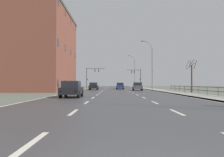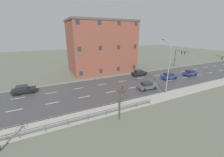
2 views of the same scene
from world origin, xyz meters
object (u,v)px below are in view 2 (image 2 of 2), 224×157
Objects in this scene: car_near_left at (24,89)px; car_mid_centre at (147,86)px; street_lamp_midground at (168,68)px; car_far_left at (190,73)px; car_far_right at (169,76)px; car_distant at (139,73)px; traffic_signal_left at (179,55)px; brick_building at (102,46)px.

car_near_left is 24.49m from car_mid_centre.
street_lamp_midground is 2.41× the size of car_far_left.
car_mid_centre is 1.01× the size of car_far_right.
car_near_left is 1.00× the size of car_distant.
car_far_right is at bearing -56.80° from traffic_signal_left.
street_lamp_midground reaches higher than car_near_left.
car_near_left is 40.36m from car_far_left.
car_far_right is at bearing 79.40° from car_near_left.
traffic_signal_left is at bearing 92.20° from car_near_left.
car_near_left is (2.13, -44.37, -3.30)m from traffic_signal_left.
brick_building is (-9.72, -6.87, 6.55)m from car_distant.
brick_building is (-18.59, -2.48, 6.55)m from car_mid_centre.
street_lamp_midground is at bearing 34.71° from car_mid_centre.
street_lamp_midground is 0.54× the size of brick_building.
brick_building is at bearing -169.45° from car_mid_centre.
car_near_left is at bearing -101.40° from car_far_left.
car_mid_centre is 19.86m from brick_building.
car_mid_centre is 0.22× the size of brick_building.
car_distant is (-8.87, 4.39, 0.00)m from car_mid_centre.
car_mid_centre is at bearing 7.59° from brick_building.
car_near_left is 0.98× the size of car_mid_centre.
traffic_signal_left is (-14.00, 19.61, -0.84)m from street_lamp_midground.
car_near_left and car_distant have the same top height.
car_far_right and car_far_left have the same top height.
car_mid_centre is (10.92, -21.52, -3.30)m from traffic_signal_left.
car_far_left is at bearing 102.20° from car_mid_centre.
car_far_right is (-6.14, 7.59, -4.14)m from street_lamp_midground.
street_lamp_midground is 1.70× the size of traffic_signal_left.
street_lamp_midground is 16.76m from car_far_left.
car_near_left and car_mid_centre have the same top height.
traffic_signal_left reaches higher than car_far_left.
car_near_left is at bearing -64.34° from brick_building.
car_near_left is 0.22× the size of brick_building.
car_distant is 13.59m from brick_building.
car_distant is at bearing 156.59° from car_mid_centre.
street_lamp_midground is at bearing -49.99° from car_far_right.
car_mid_centre and car_distant have the same top height.
car_mid_centre is 17.28m from car_far_left.
car_far_left is at bearing 111.13° from street_lamp_midground.
traffic_signal_left is at bearing 97.79° from car_distant.
car_far_left is at bearing -28.68° from traffic_signal_left.
car_distant is 7.73m from car_far_right.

